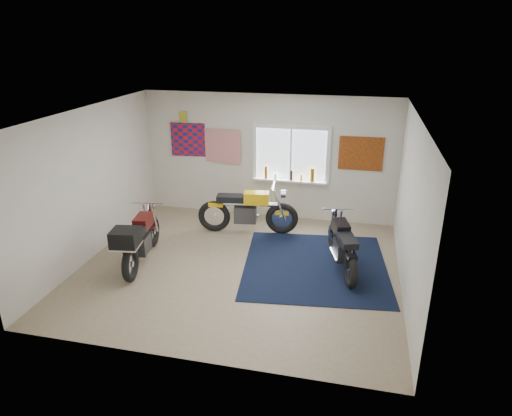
% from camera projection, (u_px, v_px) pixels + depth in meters
% --- Properties ---
extents(ground, '(5.50, 5.50, 0.00)m').
position_uv_depth(ground, '(239.00, 267.00, 8.08)').
color(ground, '#9E896B').
rests_on(ground, ground).
extents(room_shell, '(5.50, 5.50, 5.50)m').
position_uv_depth(room_shell, '(238.00, 179.00, 7.48)').
color(room_shell, white).
rests_on(room_shell, ground).
extents(navy_rug, '(2.78, 2.87, 0.01)m').
position_uv_depth(navy_rug, '(315.00, 265.00, 8.13)').
color(navy_rug, black).
rests_on(navy_rug, ground).
extents(window_assembly, '(1.66, 0.17, 1.26)m').
position_uv_depth(window_assembly, '(291.00, 158.00, 9.72)').
color(window_assembly, white).
rests_on(window_assembly, room_shell).
extents(oil_bottles, '(1.09, 0.09, 0.30)m').
position_uv_depth(oil_bottles, '(294.00, 175.00, 9.76)').
color(oil_bottles, '#8A5714').
rests_on(oil_bottles, window_assembly).
extents(flag_display, '(1.60, 0.10, 1.17)m').
position_uv_depth(flag_display, '(183.00, 117.00, 9.94)').
color(flag_display, red).
rests_on(flag_display, room_shell).
extents(triumph_poster, '(0.90, 0.03, 0.70)m').
position_uv_depth(triumph_poster, '(361.00, 154.00, 9.36)').
color(triumph_poster, '#A54C14').
rests_on(triumph_poster, room_shell).
extents(yellow_triumph, '(2.07, 0.62, 1.04)m').
position_uv_depth(yellow_triumph, '(247.00, 211.00, 9.32)').
color(yellow_triumph, black).
rests_on(yellow_triumph, ground).
extents(black_chrome_bike, '(0.72, 1.81, 0.95)m').
position_uv_depth(black_chrome_bike, '(342.00, 246.00, 7.92)').
color(black_chrome_bike, black).
rests_on(black_chrome_bike, navy_rug).
extents(maroon_tourer, '(0.71, 1.92, 0.97)m').
position_uv_depth(maroon_tourer, '(138.00, 240.00, 7.95)').
color(maroon_tourer, black).
rests_on(maroon_tourer, ground).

